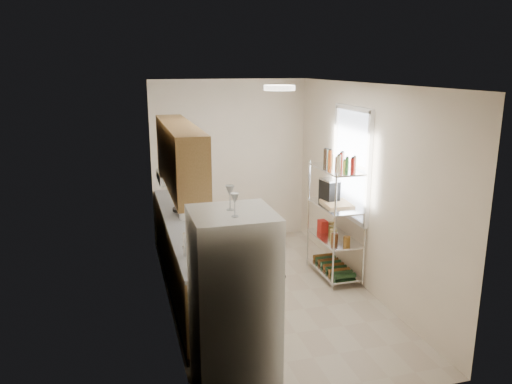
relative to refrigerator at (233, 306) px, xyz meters
The scene contains 16 objects.
room 2.02m from the refrigerator, 63.69° to the left, with size 2.52×4.42×2.62m.
counter_run 2.23m from the refrigerator, 91.27° to the left, with size 0.63×3.51×0.90m.
upper_cabinets 2.11m from the refrigerator, 95.68° to the left, with size 0.33×2.20×0.72m, color #B1824B.
range_hood 2.72m from the refrigerator, 92.80° to the left, with size 0.50×0.60×0.12m, color #B7BABC.
window 3.06m from the refrigerator, 45.20° to the left, with size 0.06×1.00×1.46m, color white.
bakers_rack 2.80m from the refrigerator, 47.62° to the left, with size 0.45×0.90×1.73m.
ceiling_dome 2.43m from the refrigerator, 59.20° to the left, with size 0.34×0.34×0.06m, color white.
refrigerator is the anchor object (origin of this frame).
wine_glass_a 0.94m from the refrigerator, 94.57° to the left, with size 0.07×0.07×0.21m, color silver, non-canonical shape.
wine_glass_b 0.93m from the refrigerator, 94.10° to the right, with size 0.07×0.07×0.19m, color silver, non-canonical shape.
rice_cooker 2.37m from the refrigerator, 90.55° to the left, with size 0.28×0.28×0.22m, color white.
frying_pan_large 2.72m from the refrigerator, 91.90° to the left, with size 0.23×0.23×0.04m, color black.
frying_pan_small 2.57m from the refrigerator, 90.90° to the left, with size 0.21×0.21×0.04m, color black.
cutting_board 2.82m from the refrigerator, 47.59° to the left, with size 0.34×0.44×0.03m, color tan.
espresso_machine 2.94m from the refrigerator, 50.43° to the left, with size 0.18×0.27×0.31m, color black.
storage_bag 2.94m from the refrigerator, 52.05° to the left, with size 0.10×0.14×0.16m, color #B11E15.
Camera 1 is at (-1.72, -5.52, 2.81)m, focal length 35.00 mm.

